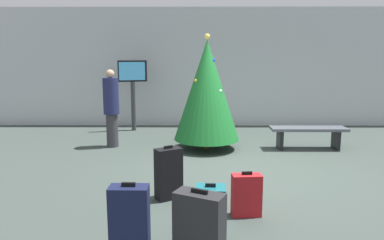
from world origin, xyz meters
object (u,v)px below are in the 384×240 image
object	(u,v)px
suitcase_0	(210,208)
suitcase_2	(130,224)
holiday_tree	(207,90)
suitcase_1	(246,195)
traveller_0	(111,107)
waiting_bench	(308,133)
suitcase_3	(169,174)
suitcase_4	(199,229)
flight_info_kiosk	(133,83)

from	to	relation	value
suitcase_0	suitcase_2	distance (m)	1.05
holiday_tree	suitcase_1	xyz separation A→B (m)	(0.39, -3.39, -1.01)
holiday_tree	traveller_0	xyz separation A→B (m)	(-2.10, 0.18, -0.38)
waiting_bench	suitcase_0	xyz separation A→B (m)	(-2.30, -3.78, -0.10)
waiting_bench	suitcase_3	bearing A→B (deg)	-135.05
suitcase_0	suitcase_1	world-z (taller)	suitcase_1
holiday_tree	suitcase_1	bearing A→B (deg)	-83.42
suitcase_4	suitcase_0	bearing A→B (deg)	78.99
waiting_bench	suitcase_0	bearing A→B (deg)	-121.26
flight_info_kiosk	suitcase_4	distance (m)	6.79
suitcase_0	suitcase_1	xyz separation A→B (m)	(0.47, 0.39, 0.01)
flight_info_kiosk	traveller_0	distance (m)	1.89
traveller_0	suitcase_4	xyz separation A→B (m)	(1.88, -4.66, -0.54)
suitcase_2	traveller_0	bearing A→B (deg)	104.62
traveller_0	suitcase_2	world-z (taller)	traveller_0
waiting_bench	suitcase_1	size ratio (longest dim) A/B	2.81
suitcase_1	suitcase_3	bearing A→B (deg)	151.38
traveller_0	suitcase_1	world-z (taller)	traveller_0
waiting_bench	flight_info_kiosk	bearing A→B (deg)	154.04
flight_info_kiosk	suitcase_2	world-z (taller)	flight_info_kiosk
holiday_tree	suitcase_4	world-z (taller)	holiday_tree
flight_info_kiosk	suitcase_1	world-z (taller)	flight_info_kiosk
suitcase_3	suitcase_2	bearing A→B (deg)	-99.53
holiday_tree	flight_info_kiosk	bearing A→B (deg)	133.67
holiday_tree	suitcase_0	world-z (taller)	holiday_tree
flight_info_kiosk	waiting_bench	xyz separation A→B (m)	(4.14, -2.02, -0.94)
waiting_bench	suitcase_1	bearing A→B (deg)	-118.23
waiting_bench	suitcase_3	xyz separation A→B (m)	(-2.84, -2.84, 0.00)
traveller_0	suitcase_3	bearing A→B (deg)	-64.01
waiting_bench	suitcase_0	distance (m)	4.43
suitcase_2	suitcase_3	distance (m)	1.62
traveller_0	suitcase_3	distance (m)	3.40
flight_info_kiosk	suitcase_4	world-z (taller)	flight_info_kiosk
holiday_tree	suitcase_0	xyz separation A→B (m)	(-0.08, -3.78, -1.02)
suitcase_1	suitcase_4	size ratio (longest dim) A/B	0.76
suitcase_0	suitcase_4	world-z (taller)	suitcase_4
waiting_bench	suitcase_2	size ratio (longest dim) A/B	2.02
suitcase_1	traveller_0	bearing A→B (deg)	124.88
flight_info_kiosk	suitcase_1	distance (m)	5.98
waiting_bench	suitcase_0	world-z (taller)	suitcase_0
waiting_bench	traveller_0	size ratio (longest dim) A/B	0.95
holiday_tree	flight_info_kiosk	xyz separation A→B (m)	(-1.93, 2.02, 0.02)
suitcase_3	suitcase_1	bearing A→B (deg)	-28.62
traveller_0	suitcase_1	xyz separation A→B (m)	(2.49, -3.58, -0.63)
suitcase_4	suitcase_3	bearing A→B (deg)	104.06
suitcase_3	flight_info_kiosk	bearing A→B (deg)	104.96
traveller_0	suitcase_3	xyz separation A→B (m)	(1.47, -3.02, -0.54)
holiday_tree	suitcase_0	distance (m)	3.92
traveller_0	suitcase_2	distance (m)	4.80
flight_info_kiosk	suitcase_4	xyz separation A→B (m)	(1.71, -6.50, -0.94)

